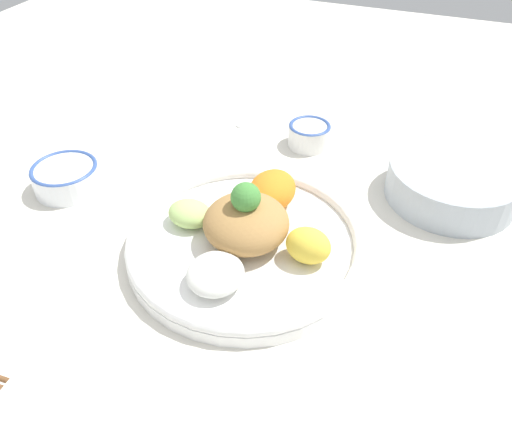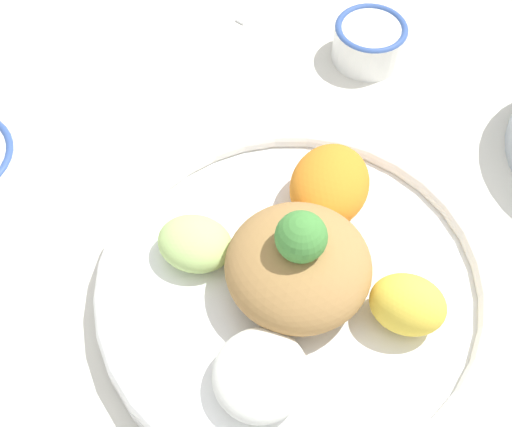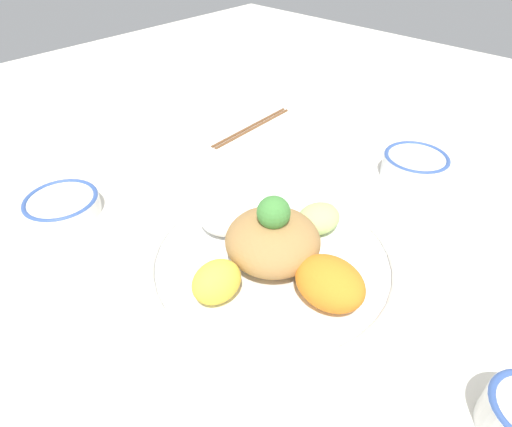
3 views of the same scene
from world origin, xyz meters
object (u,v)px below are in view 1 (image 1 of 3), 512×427
Objects in this scene: side_serving_bowl at (453,180)px; salad_platter at (247,236)px; sauce_bowl_dark at (66,176)px; serving_spoon_main at (265,111)px; rice_bowl_blue at (309,134)px.

salad_platter is at bearing -47.83° from side_serving_bowl.
serving_spoon_main is at bearing 150.07° from sauce_bowl_dark.
salad_platter reaches higher than side_serving_bowl.
side_serving_bowl is at bearing 109.19° from sauce_bowl_dark.
side_serving_bowl is at bearing 87.37° from serving_spoon_main.
salad_platter reaches higher than rice_bowl_blue.
side_serving_bowl is at bearing 74.64° from rice_bowl_blue.
sauce_bowl_dark reaches higher than serving_spoon_main.
salad_platter is 3.15× the size of sauce_bowl_dark.
salad_platter is 4.36× the size of rice_bowl_blue.
rice_bowl_blue is 0.16m from serving_spoon_main.
side_serving_bowl is (0.08, 0.27, 0.01)m from rice_bowl_blue.
salad_platter is at bearing 37.51° from serving_spoon_main.
side_serving_bowl is at bearing 132.17° from salad_platter.
salad_platter is 0.37m from side_serving_bowl.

